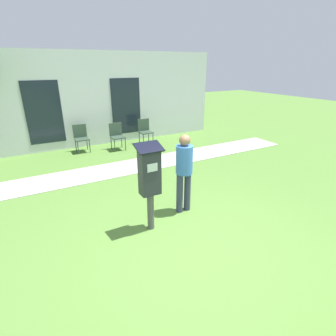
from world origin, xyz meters
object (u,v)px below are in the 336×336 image
(outdoor_chair_left, at_px, (81,136))
(outdoor_chair_middle, at_px, (117,134))
(person_standing, at_px, (184,168))
(parking_meter, at_px, (150,177))
(outdoor_chair_right, at_px, (145,129))

(outdoor_chair_left, height_order, outdoor_chair_middle, same)
(outdoor_chair_left, bearing_deg, outdoor_chair_middle, -18.02)
(person_standing, distance_m, outdoor_chair_middle, 4.63)
(parking_meter, relative_size, person_standing, 1.01)
(outdoor_chair_middle, height_order, outdoor_chair_right, same)
(outdoor_chair_middle, distance_m, outdoor_chair_right, 1.14)
(outdoor_chair_left, distance_m, outdoor_chair_right, 2.26)
(outdoor_chair_left, height_order, outdoor_chair_right, same)
(person_standing, height_order, outdoor_chair_right, person_standing)
(outdoor_chair_left, relative_size, outdoor_chair_right, 1.00)
(person_standing, relative_size, outdoor_chair_left, 1.76)
(parking_meter, distance_m, outdoor_chair_right, 5.48)
(parking_meter, bearing_deg, outdoor_chair_right, 66.80)
(outdoor_chair_middle, bearing_deg, outdoor_chair_left, 140.40)
(outdoor_chair_left, xyz_separation_m, outdoor_chair_middle, (1.13, -0.35, 0.00))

